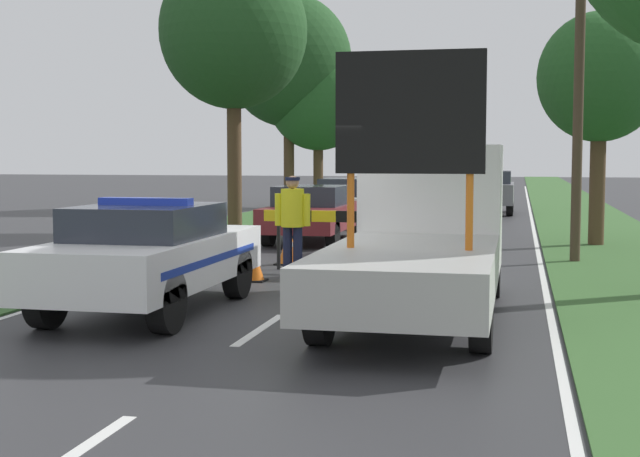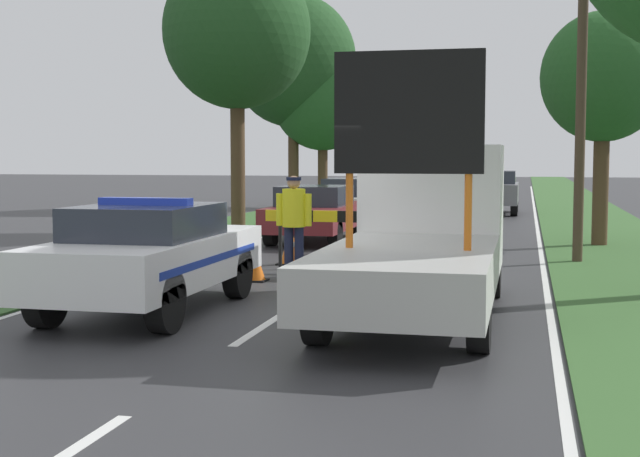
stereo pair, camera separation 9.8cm
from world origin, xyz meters
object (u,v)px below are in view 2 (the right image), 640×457
at_px(queued_car_sedan_black, 413,188).
at_px(traffic_cone_centre_front, 291,247).
at_px(queued_car_van_white, 354,201).
at_px(utility_pole, 582,59).
at_px(queued_car_suv_grey, 494,191).
at_px(queued_car_wagon_maroon, 316,212).
at_px(roadside_tree_near_left, 323,97).
at_px(roadside_tree_near_right, 603,78).
at_px(road_barrier, 338,221).
at_px(traffic_cone_near_police, 256,266).
at_px(roadside_tree_far_left, 237,32).
at_px(work_truck, 423,232).
at_px(police_officer, 294,217).
at_px(roadside_tree_mid_right, 293,61).
at_px(pedestrian_civilian, 377,221).
at_px(police_car, 150,254).

bearing_deg(queued_car_sedan_black, traffic_cone_centre_front, 90.78).
xyz_separation_m(queued_car_van_white, utility_pole, (6.22, -8.69, 3.30)).
height_order(traffic_cone_centre_front, queued_car_suv_grey, queued_car_suv_grey).
relative_size(queued_car_wagon_maroon, roadside_tree_near_left, 0.64).
height_order(traffic_cone_centre_front, roadside_tree_near_right, roadside_tree_near_right).
relative_size(road_barrier, queued_car_van_white, 0.68).
relative_size(traffic_cone_near_police, queued_car_wagon_maroon, 0.12).
bearing_deg(roadside_tree_far_left, queued_car_suv_grey, 54.97).
height_order(work_truck, roadside_tree_near_left, roadside_tree_near_left).
height_order(traffic_cone_near_police, roadside_tree_near_left, roadside_tree_near_left).
bearing_deg(police_officer, roadside_tree_near_left, -74.04).
xyz_separation_m(traffic_cone_centre_front, queued_car_van_white, (-0.69, 10.25, 0.39)).
relative_size(queued_car_wagon_maroon, utility_pole, 0.55).
xyz_separation_m(work_truck, queued_car_wagon_maroon, (-3.73, 9.30, -0.37)).
xyz_separation_m(queued_car_van_white, roadside_tree_mid_right, (-4.21, 8.56, 5.25)).
height_order(queued_car_wagon_maroon, utility_pole, utility_pole).
bearing_deg(roadside_tree_near_right, police_officer, -129.67).
distance_m(queued_car_suv_grey, utility_pole, 15.46).
distance_m(police_officer, queued_car_suv_grey, 18.50).
height_order(traffic_cone_near_police, queued_car_wagon_maroon, queued_car_wagon_maroon).
relative_size(pedestrian_civilian, traffic_cone_centre_front, 2.35).
bearing_deg(roadside_tree_far_left, queued_car_sedan_black, 78.24).
height_order(police_officer, queued_car_sedan_black, police_officer).
height_order(work_truck, queued_car_sedan_black, work_truck).
bearing_deg(traffic_cone_near_police, utility_pole, 35.94).
height_order(police_car, police_officer, police_officer).
xyz_separation_m(queued_car_suv_grey, roadside_tree_far_left, (-6.74, -9.61, 4.71)).
relative_size(queued_car_van_white, roadside_tree_near_right, 0.73).
height_order(police_car, roadside_tree_mid_right, roadside_tree_mid_right).
bearing_deg(roadside_tree_near_right, traffic_cone_centre_front, -140.49).
bearing_deg(police_officer, pedestrian_civilian, -155.93).
bearing_deg(work_truck, roadside_tree_near_left, -77.15).
bearing_deg(roadside_tree_near_left, utility_pole, -62.26).
height_order(work_truck, traffic_cone_centre_front, work_truck).
xyz_separation_m(queued_car_sedan_black, roadside_tree_near_right, (6.52, -16.60, 3.24)).
bearing_deg(queued_car_van_white, utility_pole, 125.58).
bearing_deg(traffic_cone_centre_front, queued_car_sedan_black, 90.78).
xyz_separation_m(roadside_tree_near_right, roadside_tree_far_left, (-9.60, 1.79, 1.60)).
height_order(queued_car_van_white, utility_pole, utility_pole).
bearing_deg(work_truck, queued_car_van_white, -78.85).
height_order(road_barrier, utility_pole, utility_pole).
xyz_separation_m(traffic_cone_near_police, queued_car_wagon_maroon, (-0.62, 7.08, 0.47)).
bearing_deg(pedestrian_civilian, work_truck, -99.44).
bearing_deg(utility_pole, roadside_tree_far_left, 148.95).
height_order(pedestrian_civilian, utility_pole, utility_pole).
relative_size(traffic_cone_centre_front, queued_car_suv_grey, 0.18).
height_order(roadside_tree_near_right, utility_pole, utility_pole).
relative_size(work_truck, pedestrian_civilian, 3.69).
bearing_deg(roadside_tree_far_left, traffic_cone_near_police, -70.02).
distance_m(police_car, queued_car_suv_grey, 22.48).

